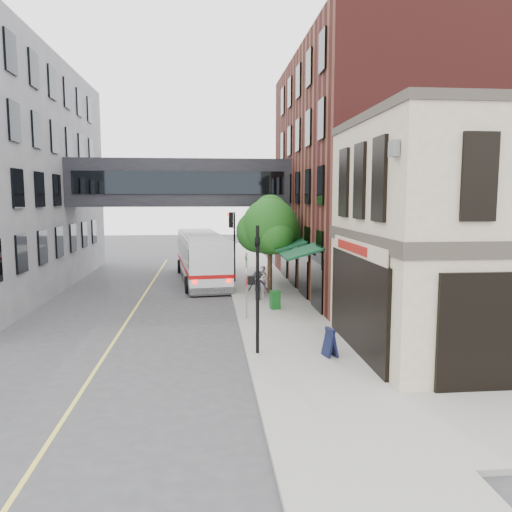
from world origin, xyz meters
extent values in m
plane|color=#38383A|center=(0.00, 0.00, 0.00)|extent=(120.00, 120.00, 0.00)
cube|color=gray|center=(2.00, 14.00, 0.07)|extent=(4.00, 60.00, 0.15)
cube|color=tan|center=(9.00, 2.00, 4.08)|extent=(10.00, 8.00, 8.15)
cube|color=#38332B|center=(9.00, 2.00, 4.15)|extent=(10.12, 8.12, 0.50)
cube|color=#38332B|center=(9.00, 2.00, 8.30)|extent=(10.12, 8.12, 0.30)
cube|color=black|center=(3.94, 2.00, 1.85)|extent=(0.14, 6.40, 3.40)
cube|color=black|center=(3.90, 2.00, 1.85)|extent=(0.04, 5.90, 3.00)
cube|color=maroon|center=(3.88, 2.60, 3.80)|extent=(0.03, 3.60, 0.32)
cube|color=#4F1B18|center=(10.00, 15.00, 7.00)|extent=(12.00, 18.00, 14.00)
cube|color=#0C351C|center=(3.14, 13.75, 3.00)|extent=(1.80, 13.00, 0.40)
cube|color=black|center=(-3.00, 18.00, 6.50)|extent=(14.00, 3.00, 3.00)
cube|color=black|center=(-3.00, 16.45, 6.50)|extent=(13.00, 0.08, 1.40)
cube|color=black|center=(-3.00, 19.55, 6.50)|extent=(13.00, 0.08, 1.40)
cylinder|color=black|center=(0.40, 2.00, 2.40)|extent=(0.12, 0.12, 4.50)
cube|color=black|center=(0.18, 2.00, 2.75)|extent=(0.25, 0.22, 0.30)
imported|color=black|center=(0.40, 2.00, 4.25)|extent=(0.20, 0.16, 1.00)
cylinder|color=black|center=(0.40, 17.00, 2.40)|extent=(0.12, 0.12, 4.50)
cube|color=black|center=(0.18, 17.00, 2.75)|extent=(0.25, 0.22, 0.30)
cube|color=black|center=(0.18, 17.00, 4.15)|extent=(0.28, 0.28, 1.00)
sphere|color=#FF0C05|center=(0.02, 17.00, 4.50)|extent=(0.18, 0.18, 0.18)
cylinder|color=gray|center=(0.40, 7.00, 1.65)|extent=(0.08, 0.08, 3.00)
cube|color=white|center=(0.38, 7.00, 2.35)|extent=(0.03, 0.75, 0.22)
cube|color=#0C591E|center=(0.38, 7.00, 2.90)|extent=(0.03, 0.70, 0.18)
cube|color=#B20C0C|center=(0.38, 7.00, 1.85)|extent=(0.03, 0.30, 0.40)
cylinder|color=#382619|center=(2.20, 13.00, 1.55)|extent=(0.28, 0.28, 2.80)
sphere|color=#174813|center=(2.20, 13.00, 3.95)|extent=(3.20, 3.20, 3.20)
sphere|color=#174813|center=(3.00, 13.50, 3.55)|extent=(2.20, 2.20, 2.20)
sphere|color=#174813|center=(1.50, 13.30, 3.65)|extent=(2.40, 2.40, 2.40)
sphere|color=#174813|center=(2.30, 13.60, 4.75)|extent=(2.00, 2.00, 2.00)
cube|color=#D8CC4C|center=(-5.00, 10.00, 0.01)|extent=(0.12, 40.00, 0.01)
cube|color=silver|center=(-1.74, 18.44, 1.66)|extent=(3.77, 11.75, 2.91)
cube|color=black|center=(-1.74, 18.44, 2.16)|extent=(3.81, 11.55, 1.05)
cube|color=#B20C0C|center=(-1.74, 18.44, 1.15)|extent=(3.83, 11.77, 0.22)
cylinder|color=black|center=(-2.52, 14.11, 0.50)|extent=(0.41, 1.03, 1.00)
cylinder|color=black|center=(-0.03, 14.39, 0.50)|extent=(0.41, 1.03, 1.00)
cylinder|color=black|center=(-3.41, 22.09, 0.50)|extent=(0.41, 1.03, 1.00)
cylinder|color=black|center=(-0.92, 22.37, 0.50)|extent=(0.41, 1.03, 1.00)
imported|color=white|center=(1.57, 11.92, 0.97)|extent=(0.66, 0.50, 1.63)
imported|color=#C7819C|center=(1.83, 12.91, 0.92)|extent=(0.78, 0.62, 1.55)
imported|color=black|center=(1.32, 11.01, 0.94)|extent=(1.04, 0.63, 1.57)
cube|color=#13541B|center=(1.95, 8.85, 0.60)|extent=(0.51, 0.47, 0.91)
cube|color=black|center=(2.85, 1.40, 0.65)|extent=(0.48, 0.62, 0.99)
camera|label=1|loc=(-1.29, -14.97, 5.61)|focal=35.00mm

